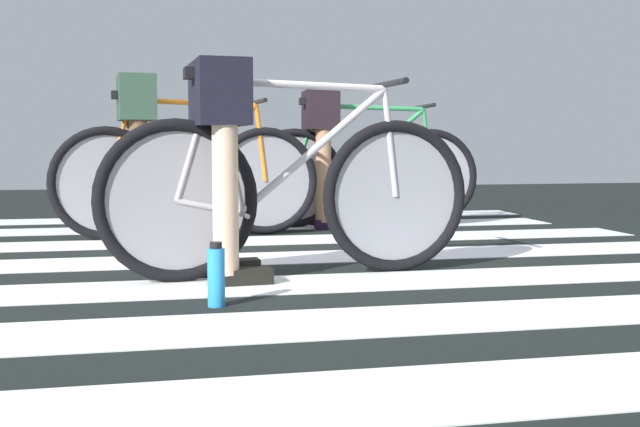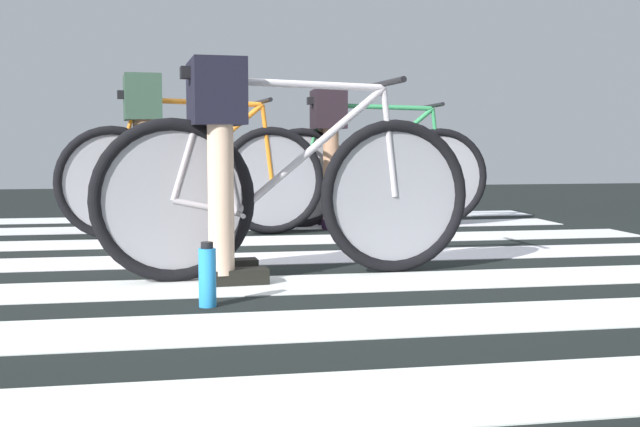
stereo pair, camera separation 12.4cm
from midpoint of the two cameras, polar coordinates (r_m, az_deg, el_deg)
ground at (r=3.81m, az=-5.64°, el=-4.13°), size 18.00×14.00×0.02m
crosswalk_markings at (r=4.06m, az=-5.62°, el=-3.36°), size 5.45×4.99×0.00m
bicycle_1_of_3 at (r=3.48m, az=-1.43°, el=1.58°), size 1.73×0.52×0.93m
cyclist_1_of_3 at (r=3.41m, az=-6.55°, el=5.48°), size 0.34×0.43×0.96m
bicycle_2_of_3 at (r=5.04m, az=-8.62°, el=2.65°), size 1.73×0.52×0.93m
cyclist_2_of_3 at (r=5.01m, az=-12.20°, el=5.80°), size 0.35×0.43×1.03m
bicycle_3_of_3 at (r=5.63m, az=4.41°, el=2.95°), size 1.74×0.52×0.93m
cyclist_3_of_3 at (r=5.58m, az=1.28°, el=5.56°), size 0.33×0.42×0.99m
water_bottle at (r=2.90m, az=-7.10°, el=-4.57°), size 0.06×0.06×0.24m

